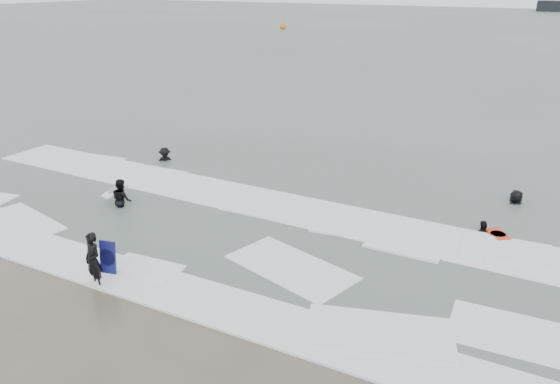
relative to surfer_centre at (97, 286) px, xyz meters
The scene contains 10 objects.
ground 2.78m from the surfer_centre, 29.74° to the left, with size 320.00×320.00×0.00m, color brown.
sea 81.42m from the surfer_centre, 88.30° to the left, with size 320.00×320.00×0.00m, color #47544C.
surfer_centre is the anchor object (origin of this frame).
surfer_wading 5.77m from the surfer_centre, 126.72° to the left, with size 0.80×0.63×1.65m, color black.
surfer_breaker 11.10m from the surfer_centre, 119.94° to the left, with size 1.01×0.58×1.56m, color black.
surfer_right_near 12.63m from the surfer_centre, 44.79° to the left, with size 0.91×0.38×1.56m, color black.
surfer_right_far 15.41m from the surfer_centre, 51.36° to the left, with size 0.84×0.55×1.72m, color black.
surf_foam 5.62m from the surfer_centre, 64.57° to the left, with size 30.03×9.06×0.09m.
bodyboards 5.05m from the surfer_centre, 66.71° to the left, with size 14.17×9.09×1.25m.
buoy 81.20m from the surfer_centre, 114.74° to the left, with size 1.00×1.00×1.65m.
Camera 1 is at (8.55, -10.60, 8.12)m, focal length 35.00 mm.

